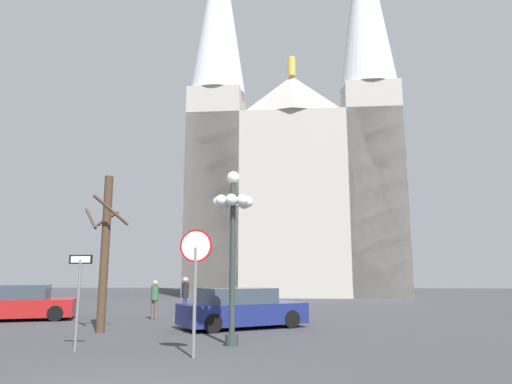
% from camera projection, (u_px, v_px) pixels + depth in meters
% --- Properties ---
extents(cathedral, '(19.48, 14.14, 37.46)m').
position_uv_depth(cathedral, '(294.00, 173.00, 44.29)').
color(cathedral, '#ADA89E').
rests_on(cathedral, ground).
extents(stop_sign, '(0.80, 0.10, 3.00)m').
position_uv_depth(stop_sign, '(195.00, 266.00, 10.95)').
color(stop_sign, slate).
rests_on(stop_sign, ground).
extents(one_way_arrow_sign, '(0.63, 0.07, 2.42)m').
position_uv_depth(one_way_arrow_sign, '(79.00, 290.00, 11.76)').
color(one_way_arrow_sign, slate).
rests_on(one_way_arrow_sign, ground).
extents(street_lamp, '(1.17, 1.17, 4.87)m').
position_uv_depth(street_lamp, '(233.00, 224.00, 13.03)').
color(street_lamp, '#2D3833').
rests_on(street_lamp, ground).
extents(bare_tree, '(1.72, 1.39, 5.36)m').
position_uv_depth(bare_tree, '(105.00, 249.00, 15.74)').
color(bare_tree, '#473323').
rests_on(bare_tree, ground).
extents(parked_car_near_red, '(4.48, 3.16, 1.47)m').
position_uv_depth(parked_car_near_red, '(22.00, 304.00, 19.45)').
color(parked_car_near_red, maroon).
rests_on(parked_car_near_red, ground).
extents(parked_car_far_navy, '(4.83, 3.96, 1.43)m').
position_uv_depth(parked_car_far_navy, '(242.00, 309.00, 16.62)').
color(parked_car_far_navy, navy).
rests_on(parked_car_far_navy, ground).
extents(pedestrian_walking, '(0.32, 0.32, 1.66)m').
position_uv_depth(pedestrian_walking, '(155.00, 296.00, 19.82)').
color(pedestrian_walking, '#594C47').
rests_on(pedestrian_walking, ground).
extents(pedestrian_standing, '(0.32, 0.32, 1.79)m').
position_uv_depth(pedestrian_standing, '(185.00, 293.00, 20.58)').
color(pedestrian_standing, navy).
rests_on(pedestrian_standing, ground).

